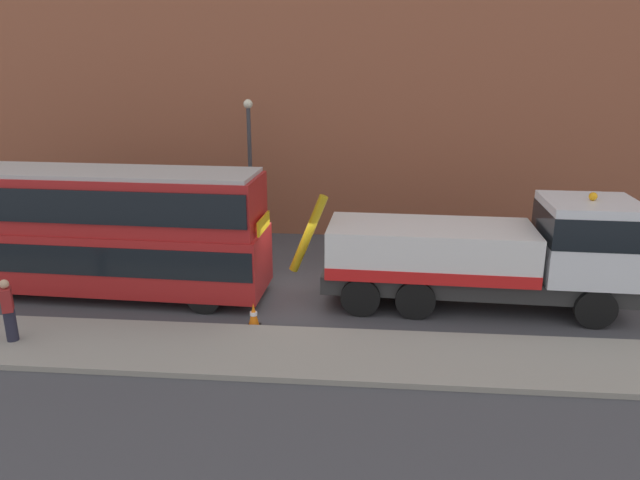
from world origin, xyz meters
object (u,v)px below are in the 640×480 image
(recovery_tow_truck, at_px, (490,252))
(double_decker_bus, at_px, (92,227))
(pedestrian_onlooker, at_px, (9,311))
(street_lamp, at_px, (250,160))
(traffic_cone_near_bus, at_px, (254,315))

(recovery_tow_truck, bearing_deg, double_decker_bus, -177.85)
(double_decker_bus, height_order, pedestrian_onlooker, double_decker_bus)
(double_decker_bus, height_order, street_lamp, street_lamp)
(recovery_tow_truck, height_order, pedestrian_onlooker, recovery_tow_truck)
(recovery_tow_truck, distance_m, traffic_cone_near_bus, 7.25)
(double_decker_bus, height_order, traffic_cone_near_bus, double_decker_bus)
(recovery_tow_truck, xyz_separation_m, traffic_cone_near_bus, (-6.82, -2.03, -1.42))
(traffic_cone_near_bus, distance_m, street_lamp, 8.55)
(pedestrian_onlooker, bearing_deg, recovery_tow_truck, -11.94)
(recovery_tow_truck, relative_size, double_decker_bus, 0.92)
(recovery_tow_truck, bearing_deg, street_lamp, 147.77)
(double_decker_bus, xyz_separation_m, street_lamp, (3.91, 5.75, 1.24))
(double_decker_bus, distance_m, traffic_cone_near_bus, 6.17)
(recovery_tow_truck, distance_m, double_decker_bus, 12.33)
(street_lamp, bearing_deg, recovery_tow_truck, -34.46)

